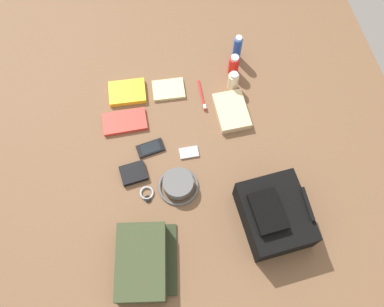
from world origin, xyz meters
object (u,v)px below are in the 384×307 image
object	(u,v)px
wristwatch	(147,194)
toothbrush	(202,97)
cell_phone	(150,148)
backpack	(274,215)
toiletry_pouch	(143,262)
deodorant_spray	(237,48)
bucket_hat	(178,185)
lotion_bottle	(233,81)
media_player	(189,153)
notepad	(169,89)
folded_towel	(232,111)
wallet	(134,173)
travel_guidebook	(125,122)
sunscreen_spray	(234,65)
paperback_novel	(127,92)

from	to	relation	value
wristwatch	toothbrush	bearing A→B (deg)	142.16
cell_phone	backpack	bearing A→B (deg)	46.49
toiletry_pouch	deodorant_spray	size ratio (longest dim) A/B	2.12
bucket_hat	lotion_bottle	xyz separation A→B (m)	(-0.45, 0.35, 0.03)
backpack	deodorant_spray	xyz separation A→B (m)	(-0.83, 0.06, 0.00)
media_player	notepad	xyz separation A→B (m)	(-0.34, -0.03, 0.00)
toothbrush	toiletry_pouch	bearing A→B (deg)	-28.54
folded_towel	lotion_bottle	bearing A→B (deg)	164.70
toiletry_pouch	bucket_hat	world-z (taller)	toiletry_pouch
media_player	cell_phone	bearing A→B (deg)	-108.35
cell_phone	wallet	size ratio (longest dim) A/B	1.18
cell_phone	toothbrush	distance (m)	0.36
toiletry_pouch	cell_phone	world-z (taller)	toiletry_pouch
cell_phone	wallet	distance (m)	0.14
toiletry_pouch	travel_guidebook	distance (m)	0.65
sunscreen_spray	wallet	xyz separation A→B (m)	(0.44, -0.55, -0.04)
bucket_hat	wallet	bearing A→B (deg)	-117.75
backpack	paperback_novel	size ratio (longest dim) A/B	1.77
sunscreen_spray	paperback_novel	world-z (taller)	sunscreen_spray
wristwatch	toiletry_pouch	bearing A→B (deg)	-11.11
media_player	wristwatch	size ratio (longest dim) A/B	1.19
wallet	toothbrush	bearing A→B (deg)	124.59
sunscreen_spray	wallet	world-z (taller)	sunscreen_spray
bucket_hat	toothbrush	xyz separation A→B (m)	(-0.42, 0.19, -0.02)
toothbrush	travel_guidebook	bearing A→B (deg)	-80.63
backpack	wristwatch	world-z (taller)	backpack
bucket_hat	travel_guidebook	distance (m)	0.40
deodorant_spray	lotion_bottle	world-z (taller)	deodorant_spray
toiletry_pouch	notepad	bearing A→B (deg)	163.17
bucket_hat	wallet	size ratio (longest dim) A/B	1.59
backpack	paperback_novel	distance (m)	0.89
sunscreen_spray	wristwatch	xyz separation A→B (m)	(0.54, -0.51, -0.05)
backpack	wallet	distance (m)	0.62
backpack	sunscreen_spray	distance (m)	0.75
wristwatch	notepad	xyz separation A→B (m)	(-0.50, 0.18, 0.00)
backpack	travel_guidebook	xyz separation A→B (m)	(-0.57, -0.54, -0.06)
bucket_hat	media_player	world-z (taller)	bucket_hat
toiletry_pouch	toothbrush	bearing A→B (deg)	151.46
bucket_hat	wallet	world-z (taller)	bucket_hat
paperback_novel	wallet	world-z (taller)	paperback_novel
paperback_novel	deodorant_spray	bearing A→B (deg)	100.69
bucket_hat	travel_guidebook	bearing A→B (deg)	-152.57
wristwatch	folded_towel	xyz separation A→B (m)	(-0.32, 0.45, 0.01)
notepad	backpack	bearing A→B (deg)	26.92
wallet	notepad	xyz separation A→B (m)	(-0.40, 0.22, -0.00)
notepad	travel_guidebook	bearing A→B (deg)	-56.13
toiletry_pouch	bucket_hat	xyz separation A→B (m)	(-0.29, 0.19, -0.02)
bucket_hat	notepad	xyz separation A→B (m)	(-0.49, 0.04, -0.02)
toiletry_pouch	media_player	world-z (taller)	toiletry_pouch
cell_phone	notepad	bearing A→B (deg)	155.29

